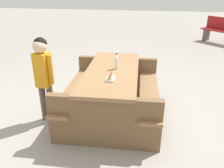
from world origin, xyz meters
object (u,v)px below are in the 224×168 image
at_px(hotdog_tray, 110,78).
at_px(child_in_coat, 43,70).
at_px(picnic_table, 112,89).
at_px(soda_bottle, 117,62).

bearing_deg(hotdog_tray, child_in_coat, -91.84).
xyz_separation_m(picnic_table, soda_bottle, (-0.06, 0.06, 0.42)).
relative_size(picnic_table, hotdog_tray, 10.36).
bearing_deg(soda_bottle, child_in_coat, -67.54).
bearing_deg(picnic_table, soda_bottle, 137.01).
xyz_separation_m(soda_bottle, hotdog_tray, (0.43, -0.01, -0.08)).
relative_size(picnic_table, soda_bottle, 7.65).
distance_m(picnic_table, soda_bottle, 0.43).
distance_m(picnic_table, child_in_coat, 1.04).
bearing_deg(picnic_table, child_in_coat, -69.61).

